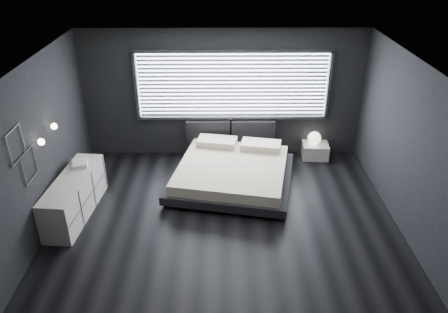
{
  "coord_description": "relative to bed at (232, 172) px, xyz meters",
  "views": [
    {
      "loc": [
        -0.07,
        -6.13,
        4.61
      ],
      "look_at": [
        0.0,
        0.85,
        0.9
      ],
      "focal_mm": 35.0,
      "sensor_mm": 36.0,
      "label": 1
    }
  ],
  "objects": [
    {
      "name": "room",
      "position": [
        -0.17,
        -1.38,
        1.12
      ],
      "size": [
        6.04,
        6.0,
        2.8
      ],
      "color": "black",
      "rests_on": "ground"
    },
    {
      "name": "window",
      "position": [
        0.03,
        1.32,
        1.33
      ],
      "size": [
        4.14,
        0.09,
        1.52
      ],
      "color": "white",
      "rests_on": "ground"
    },
    {
      "name": "wall_art_lower",
      "position": [
        -3.15,
        -1.68,
        1.1
      ],
      "size": [
        0.01,
        0.48,
        0.48
      ],
      "color": "#47474C",
      "rests_on": "ground"
    },
    {
      "name": "wall_art_upper",
      "position": [
        -3.15,
        -1.93,
        1.57
      ],
      "size": [
        0.01,
        0.48,
        0.48
      ],
      "color": "#47474C",
      "rests_on": "ground"
    },
    {
      "name": "headboard",
      "position": [
        -0.01,
        1.26,
        0.29
      ],
      "size": [
        1.96,
        0.16,
        0.52
      ],
      "color": "black",
      "rests_on": "ground"
    },
    {
      "name": "book_stack",
      "position": [
        -2.81,
        -0.52,
        0.49
      ],
      "size": [
        0.36,
        0.42,
        0.08
      ],
      "color": "silver",
      "rests_on": "dresser"
    },
    {
      "name": "sconce_far",
      "position": [
        -3.05,
        -0.73,
        1.32
      ],
      "size": [
        0.18,
        0.11,
        0.11
      ],
      "color": "silver",
      "rests_on": "ground"
    },
    {
      "name": "nightstand",
      "position": [
        1.88,
        1.12,
        -0.11
      ],
      "size": [
        0.59,
        0.5,
        0.33
      ],
      "primitive_type": "cube",
      "rotation": [
        0.0,
        0.0,
        -0.06
      ],
      "color": "silver",
      "rests_on": "ground"
    },
    {
      "name": "dresser",
      "position": [
        -2.82,
        -1.0,
        0.09
      ],
      "size": [
        0.69,
        1.88,
        0.74
      ],
      "color": "silver",
      "rests_on": "ground"
    },
    {
      "name": "orb_lamp",
      "position": [
        1.83,
        1.11,
        0.2
      ],
      "size": [
        0.29,
        0.29,
        0.29
      ],
      "primitive_type": "sphere",
      "color": "white",
      "rests_on": "nightstand"
    },
    {
      "name": "sconce_near",
      "position": [
        -3.05,
        -1.33,
        1.32
      ],
      "size": [
        0.18,
        0.11,
        0.11
      ],
      "color": "silver",
      "rests_on": "ground"
    },
    {
      "name": "bed",
      "position": [
        0.0,
        0.0,
        0.0
      ],
      "size": [
        2.69,
        2.6,
        0.6
      ],
      "color": "black",
      "rests_on": "ground"
    }
  ]
}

